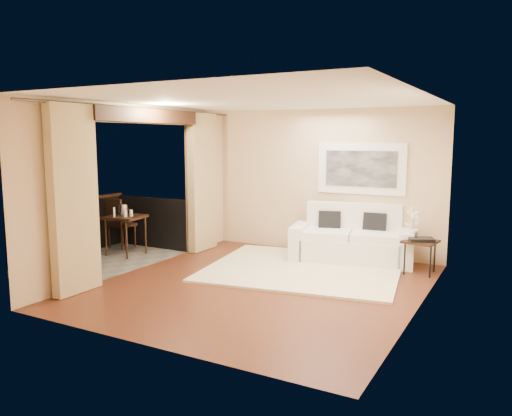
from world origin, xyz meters
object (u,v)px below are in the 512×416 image
Objects in this scene: balcony_chair_far at (118,219)px; balcony_chair_near at (68,231)px; sofa at (352,241)px; orchid at (414,222)px; bistro_table at (125,220)px; ice_bucket at (123,210)px; side_table at (420,244)px.

balcony_chair_far reaches higher than balcony_chair_near.
sofa is 1.16m from orchid.
bistro_table is at bearing 62.59° from balcony_chair_near.
sofa is 4.37× the size of orchid.
balcony_chair_far is at bearing 91.86° from balcony_chair_near.
ice_bucket reaches higher than bistro_table.
sofa is 4.16m from bistro_table.
balcony_chair_far is (-4.36, -1.25, 0.23)m from sofa.
orchid reaches higher than sofa.
ice_bucket is (-5.17, -1.22, 0.36)m from side_table.
bistro_table is 0.78× the size of balcony_chair_near.
orchid is 0.51× the size of balcony_chair_far.
orchid is 2.55× the size of ice_bucket.
balcony_chair_near is at bearing 95.42° from balcony_chair_far.
balcony_chair_near is at bearing -111.31° from ice_bucket.
bistro_table is 3.69× the size of ice_bucket.
ice_bucket is at bearing -171.14° from sofa.
side_table is 5.97m from balcony_chair_near.
sofa reaches higher than balcony_chair_far.
side_table is at bearing -25.07° from sofa.
balcony_chair_far reaches higher than ice_bucket.
side_table is 0.56× the size of balcony_chair_far.
balcony_chair_far is (-0.51, 0.32, -0.07)m from bistro_table.
side_table is 0.39m from orchid.
bistro_table is 0.61m from balcony_chair_far.
side_table is 5.23m from bistro_table.
balcony_chair_far reaches higher than bistro_table.
sofa is at bearing 22.23° from bistro_table.
ice_bucket is (-3.95, -1.50, 0.48)m from sofa.
side_table is 0.60× the size of balcony_chair_near.
sofa is 1.26m from side_table.
orchid reaches higher than bistro_table.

